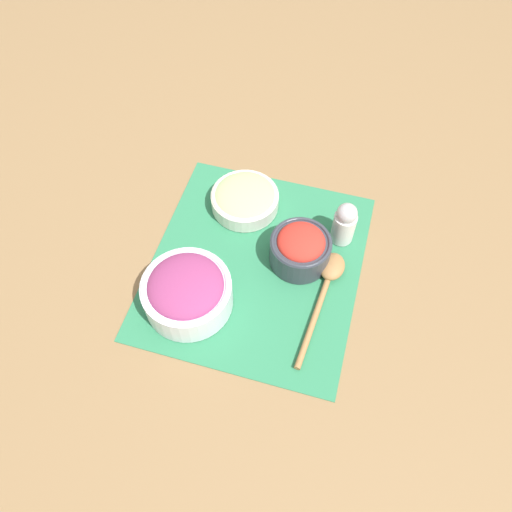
{
  "coord_description": "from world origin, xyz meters",
  "views": [
    {
      "loc": [
        -0.51,
        -0.14,
        0.87
      ],
      "look_at": [
        0.0,
        0.0,
        0.03
      ],
      "focal_mm": 35.0,
      "sensor_mm": 36.0,
      "label": 1
    }
  ],
  "objects": [
    {
      "name": "ground_plane",
      "position": [
        0.0,
        0.0,
        0.0
      ],
      "size": [
        3.0,
        3.0,
        0.0
      ],
      "primitive_type": "plane",
      "color": "olive"
    },
    {
      "name": "cucumber_bowl",
      "position": [
        0.14,
        0.06,
        0.03
      ],
      "size": [
        0.15,
        0.15,
        0.05
      ],
      "color": "silver",
      "rests_on": "placemat"
    },
    {
      "name": "wooden_spoon",
      "position": [
        -0.0,
        -0.15,
        0.02
      ],
      "size": [
        0.26,
        0.06,
        0.03
      ],
      "color": "#9E7042",
      "rests_on": "placemat"
    },
    {
      "name": "placemat",
      "position": [
        0.0,
        0.0,
        0.0
      ],
      "size": [
        0.47,
        0.42,
        0.0
      ],
      "color": "#2D7A51",
      "rests_on": "ground_plane"
    },
    {
      "name": "onion_bowl",
      "position": [
        -0.12,
        0.1,
        0.05
      ],
      "size": [
        0.17,
        0.17,
        0.09
      ],
      "color": "silver",
      "rests_on": "placemat"
    },
    {
      "name": "tomato_bowl",
      "position": [
        0.04,
        -0.08,
        0.05
      ],
      "size": [
        0.12,
        0.12,
        0.08
      ],
      "color": "#333842",
      "rests_on": "placemat"
    },
    {
      "name": "pepper_shaker",
      "position": [
        0.11,
        -0.15,
        0.05
      ],
      "size": [
        0.05,
        0.05,
        0.1
      ],
      "color": "silver",
      "rests_on": "placemat"
    }
  ]
}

